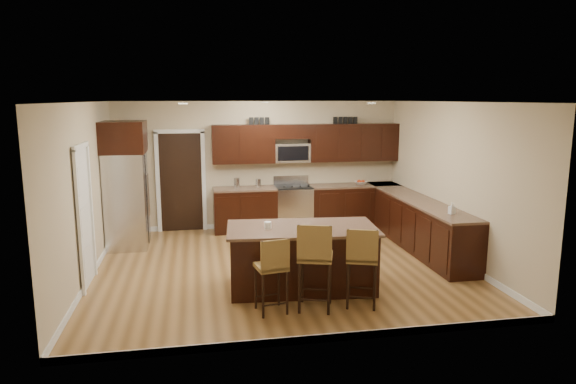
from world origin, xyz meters
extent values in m
plane|color=olive|center=(0.00, 0.00, 0.00)|extent=(6.00, 6.00, 0.00)
plane|color=silver|center=(0.00, 0.00, 2.70)|extent=(6.00, 6.00, 0.00)
plane|color=tan|center=(0.00, 2.75, 1.35)|extent=(6.00, 0.00, 6.00)
plane|color=tan|center=(-3.00, 0.00, 1.35)|extent=(0.00, 5.50, 5.50)
plane|color=tan|center=(3.00, 0.00, 1.35)|extent=(0.00, 5.50, 5.50)
cube|color=black|center=(-0.35, 2.45, 0.44)|extent=(1.30, 0.60, 0.88)
cube|color=black|center=(2.03, 2.45, 0.44)|extent=(1.94, 0.60, 0.88)
cube|color=black|center=(2.70, 0.48, 0.44)|extent=(0.60, 3.35, 0.88)
cube|color=brown|center=(-0.35, 2.45, 0.90)|extent=(1.30, 0.63, 0.04)
cube|color=brown|center=(2.03, 2.45, 0.90)|extent=(1.94, 0.63, 0.04)
cube|color=brown|center=(2.70, 0.48, 0.90)|extent=(0.63, 3.35, 0.04)
cube|color=black|center=(-0.35, 2.58, 1.82)|extent=(1.30, 0.33, 0.80)
cube|color=black|center=(2.03, 2.58, 1.82)|extent=(1.94, 0.33, 0.80)
cube|color=black|center=(0.68, 2.58, 2.07)|extent=(0.76, 0.33, 0.30)
cube|color=silver|center=(0.68, 2.45, 0.45)|extent=(0.76, 0.64, 0.90)
cube|color=black|center=(0.68, 2.45, 0.91)|extent=(0.76, 0.60, 0.03)
cube|color=black|center=(0.68, 2.15, 0.45)|extent=(0.65, 0.01, 0.45)
cube|color=silver|center=(0.68, 2.72, 1.02)|extent=(0.76, 0.05, 0.18)
cube|color=silver|center=(0.68, 2.60, 1.62)|extent=(0.76, 0.31, 0.40)
cube|color=black|center=(-1.65, 2.73, 1.03)|extent=(0.85, 0.03, 2.06)
cube|color=white|center=(-2.98, -0.30, 1.02)|extent=(0.03, 0.80, 2.04)
cube|color=black|center=(0.15, -1.00, 0.44)|extent=(2.14, 1.20, 0.88)
cube|color=brown|center=(0.15, -1.00, 0.90)|extent=(2.24, 1.30, 0.04)
cube|color=black|center=(0.15, -1.00, 0.04)|extent=(2.05, 1.11, 0.09)
cube|color=olive|center=(-0.42, -1.78, 0.61)|extent=(0.44, 0.44, 0.05)
cube|color=olive|center=(-0.39, -1.95, 0.81)|extent=(0.38, 0.10, 0.41)
cylinder|color=black|center=(-0.59, -1.94, 0.29)|extent=(0.03, 0.03, 0.59)
cylinder|color=black|center=(-0.26, -1.94, 0.29)|extent=(0.03, 0.03, 0.59)
cylinder|color=black|center=(-0.59, -1.62, 0.29)|extent=(0.03, 0.03, 0.59)
cylinder|color=black|center=(-0.26, -1.62, 0.29)|extent=(0.03, 0.03, 0.59)
cube|color=olive|center=(0.16, -1.78, 0.72)|extent=(0.55, 0.55, 0.06)
cube|color=olive|center=(0.10, -1.97, 0.95)|extent=(0.44, 0.17, 0.47)
cylinder|color=black|center=(-0.03, -1.97, 0.34)|extent=(0.04, 0.04, 0.69)
cylinder|color=black|center=(0.35, -1.97, 0.34)|extent=(0.04, 0.04, 0.69)
cylinder|color=black|center=(-0.03, -1.59, 0.34)|extent=(0.04, 0.04, 0.69)
cylinder|color=black|center=(0.35, -1.59, 0.34)|extent=(0.04, 0.04, 0.69)
cube|color=olive|center=(0.81, -1.78, 0.66)|extent=(0.52, 0.52, 0.06)
cube|color=olive|center=(0.74, -1.95, 0.88)|extent=(0.40, 0.18, 0.44)
cylinder|color=black|center=(0.63, -1.95, 0.32)|extent=(0.04, 0.04, 0.63)
cylinder|color=black|center=(0.98, -1.95, 0.32)|extent=(0.04, 0.04, 0.63)
cylinder|color=black|center=(0.63, -1.60, 0.32)|extent=(0.04, 0.04, 0.63)
cylinder|color=black|center=(0.98, -1.60, 0.32)|extent=(0.04, 0.04, 0.63)
cube|color=silver|center=(-2.62, 1.69, 0.89)|extent=(0.72, 0.89, 1.78)
cube|color=black|center=(-2.26, 1.69, 0.89)|extent=(0.01, 0.02, 1.69)
cylinder|color=silver|center=(-2.23, 1.61, 0.98)|extent=(0.02, 0.02, 0.79)
cylinder|color=silver|center=(-2.23, 1.77, 0.98)|extent=(0.02, 0.02, 0.79)
cube|color=black|center=(-2.62, 1.69, 2.06)|extent=(0.78, 0.95, 0.57)
cube|color=brown|center=(1.57, 1.49, 0.01)|extent=(0.99, 0.70, 0.01)
imported|color=silver|center=(2.17, 2.45, 0.95)|extent=(0.29, 0.29, 0.06)
imported|color=#B2B2B2|center=(2.70, -0.59, 1.01)|extent=(0.10, 0.10, 0.19)
cylinder|color=silver|center=(-0.51, 2.45, 1.03)|extent=(0.12, 0.12, 0.21)
cylinder|color=silver|center=(-0.07, 2.45, 1.01)|extent=(0.11, 0.11, 0.18)
cylinder|color=white|center=(-0.35, -1.00, 0.97)|extent=(0.10, 0.10, 0.10)
camera|label=1|loc=(-1.34, -8.05, 2.76)|focal=32.00mm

